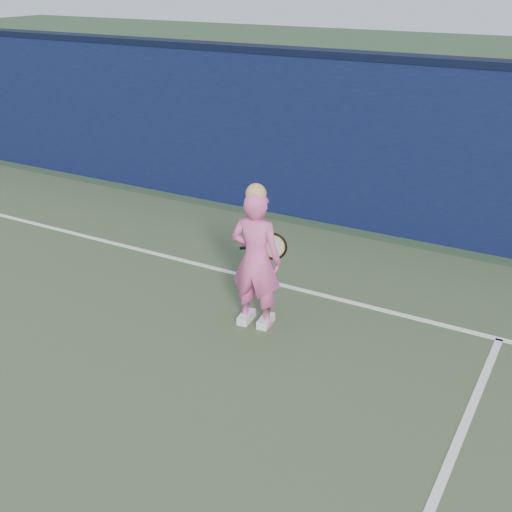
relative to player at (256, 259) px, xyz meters
The scene contains 4 objects.
backstop_wall 4.20m from the player, 123.69° to the left, with size 24.00×0.40×2.50m, color #0C1036.
wall_cap 4.53m from the player, 123.69° to the left, with size 24.00×0.42×0.10m, color black.
player is the anchor object (origin of this frame).
racket 0.42m from the player, 95.60° to the left, with size 0.62×0.15×0.33m.
Camera 1 is at (5.42, -2.49, 3.68)m, focal length 45.00 mm.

